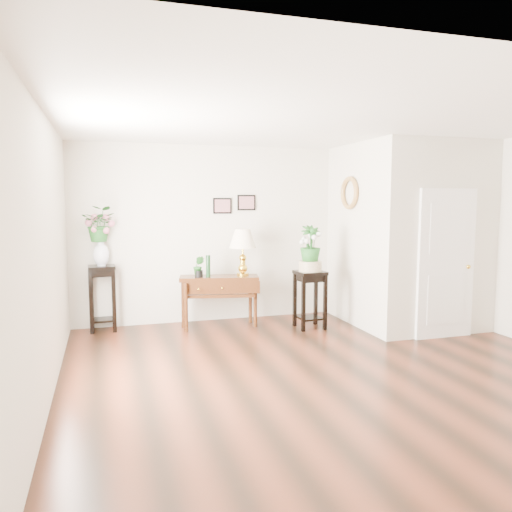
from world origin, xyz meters
name	(u,v)px	position (x,y,z in m)	size (l,w,h in m)	color
floor	(332,369)	(0.00, 0.00, 0.00)	(6.00, 5.50, 0.02)	#542514
ceiling	(336,121)	(0.00, 0.00, 2.80)	(6.00, 5.50, 0.02)	white
wall_back	(261,233)	(0.00, 2.75, 1.40)	(6.00, 0.02, 2.80)	beige
wall_left	(46,257)	(-3.00, 0.00, 1.40)	(0.02, 5.50, 2.80)	beige
partition	(406,234)	(2.10, 1.77, 1.40)	(1.80, 1.95, 2.80)	beige
door	(446,264)	(2.10, 0.78, 1.05)	(0.90, 0.05, 2.10)	white
art_print_left	(222,206)	(-0.65, 2.73, 1.85)	(0.30, 0.02, 0.25)	black
art_print_right	(246,203)	(-0.25, 2.73, 1.90)	(0.30, 0.02, 0.25)	black
wall_ornament	(349,193)	(1.16, 1.90, 2.05)	(0.51, 0.51, 0.07)	#C68746
console_table	(219,302)	(-0.82, 2.26, 0.40)	(1.19, 0.40, 0.79)	black
table_lamp	(243,252)	(-0.44, 2.26, 1.14)	(0.41, 0.41, 0.72)	gold
green_vase	(208,265)	(-0.99, 2.26, 0.96)	(0.07, 0.07, 0.33)	black
potted_plant	(199,267)	(-1.13, 2.26, 0.94)	(0.16, 0.13, 0.30)	#1E591F
plant_stand_a	(103,298)	(-2.52, 2.57, 0.49)	(0.38, 0.38, 0.98)	black
porcelain_vase	(101,250)	(-2.52, 2.57, 1.20)	(0.23, 0.23, 0.40)	white
lily_arrangement	(100,221)	(-2.52, 2.57, 1.64)	(0.47, 0.41, 0.53)	#1E591F
plant_stand_b	(310,300)	(0.49, 1.82, 0.44)	(0.41, 0.41, 0.87)	black
ceramic_bowl	(310,266)	(0.49, 1.82, 0.95)	(0.35, 0.35, 0.15)	beige
narcissus	(310,244)	(0.49, 1.82, 1.28)	(0.32, 0.32, 0.57)	#1E591F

